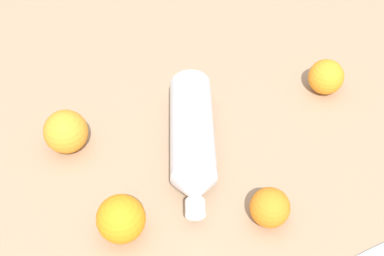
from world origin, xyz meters
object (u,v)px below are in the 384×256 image
(water_bottle, at_px, (192,138))
(orange_1, at_px, (327,78))
(orange_3, at_px, (270,207))
(orange_2, at_px, (66,132))
(orange_0, at_px, (121,219))

(water_bottle, xyz_separation_m, orange_1, (-0.30, -0.01, -0.00))
(orange_1, bearing_deg, water_bottle, 1.07)
(orange_1, relative_size, orange_3, 1.09)
(water_bottle, height_order, orange_2, same)
(orange_2, relative_size, orange_3, 1.22)
(water_bottle, relative_size, orange_1, 4.06)
(orange_1, distance_m, orange_2, 0.50)
(orange_0, height_order, orange_2, orange_2)
(water_bottle, height_order, orange_1, water_bottle)
(orange_3, bearing_deg, orange_0, -24.26)
(orange_1, bearing_deg, orange_0, 10.63)
(orange_1, height_order, orange_3, orange_1)
(water_bottle, bearing_deg, orange_3, 39.52)
(orange_2, bearing_deg, orange_1, 166.41)
(water_bottle, height_order, orange_0, water_bottle)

